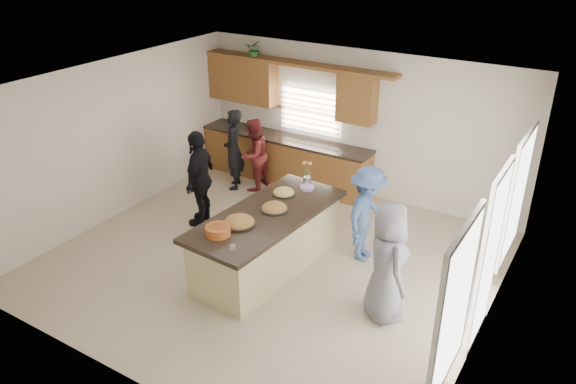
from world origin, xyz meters
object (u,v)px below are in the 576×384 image
Objects in this scene: salad_bowl at (218,230)px; woman_left_back at (234,150)px; woman_right_back at (367,214)px; woman_left_mid at (254,155)px; woman_right_front at (387,262)px; island at (267,242)px; woman_left_front at (200,178)px.

woman_left_back is (-1.95, 2.97, -0.22)m from salad_bowl.
woman_right_back is (1.37, 1.92, -0.24)m from salad_bowl.
woman_left_back is at bearing -68.25° from woman_left_mid.
woman_right_back is 1.45m from woman_right_front.
woman_right_back reaches higher than woman_left_mid.
woman_left_mid is at bearing 132.92° from island.
woman_left_back is at bearing 70.77° from woman_right_back.
woman_left_mid reaches higher than salad_bowl.
woman_right_front reaches higher than salad_bowl.
woman_left_mid reaches higher than island.
island is 1.78× the size of woman_right_back.
woman_left_mid is 1.64m from woman_left_front.
island is 1.61× the size of woman_left_front.
salad_bowl is 2.16m from woman_left_front.
woman_left_front is 2.97m from woman_right_back.
woman_right_front is at bearing -147.04° from woman_right_back.
woman_left_front is 3.84m from woman_right_front.
woman_right_back is at bearing 41.50° from woman_left_back.
woman_right_front is at bearing 57.83° from woman_left_mid.
island is at bearing 54.12° from woman_left_front.
woman_right_back is (2.94, 0.44, -0.08)m from woman_left_front.
island is 8.01× the size of salad_bowl.
woman_left_back is 0.94× the size of woman_left_front.
salad_bowl is 2.32m from woman_right_front.
woman_left_back reaches higher than woman_left_mid.
salad_bowl is 2.37m from woman_right_back.
woman_right_front reaches higher than woman_left_mid.
island is at bearing 41.98° from woman_right_front.
woman_right_front reaches higher than woman_right_back.
woman_right_back is at bearing 54.38° from salad_bowl.
woman_right_back is at bearing 68.07° from woman_left_mid.
island is at bearing 75.86° from salad_bowl.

